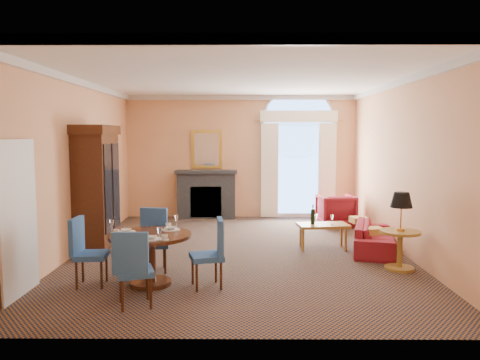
{
  "coord_description": "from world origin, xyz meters",
  "views": [
    {
      "loc": [
        0.07,
        -8.56,
        2.18
      ],
      "look_at": [
        0.0,
        0.5,
        1.3
      ],
      "focal_mm": 35.0,
      "sensor_mm": 36.0,
      "label": 1
    }
  ],
  "objects_px": {
    "coffee_table": "(322,226)",
    "armchair": "(336,210)",
    "dining_table": "(150,247)",
    "sofa": "(375,237)",
    "armoire": "(96,190)",
    "side_table": "(401,222)"
  },
  "relations": [
    {
      "from": "armoire",
      "to": "coffee_table",
      "type": "bearing_deg",
      "value": 1.02
    },
    {
      "from": "armoire",
      "to": "coffee_table",
      "type": "distance_m",
      "value": 4.35
    },
    {
      "from": "dining_table",
      "to": "sofa",
      "type": "distance_m",
      "value": 4.35
    },
    {
      "from": "dining_table",
      "to": "sofa",
      "type": "height_order",
      "value": "dining_table"
    },
    {
      "from": "armchair",
      "to": "dining_table",
      "type": "bearing_deg",
      "value": 45.72
    },
    {
      "from": "dining_table",
      "to": "coffee_table",
      "type": "xyz_separation_m",
      "value": [
        2.86,
        2.19,
        -0.1
      ]
    },
    {
      "from": "dining_table",
      "to": "side_table",
      "type": "bearing_deg",
      "value": 11.73
    },
    {
      "from": "armchair",
      "to": "coffee_table",
      "type": "distance_m",
      "value": 2.35
    },
    {
      "from": "coffee_table",
      "to": "side_table",
      "type": "height_order",
      "value": "side_table"
    },
    {
      "from": "dining_table",
      "to": "coffee_table",
      "type": "relative_size",
      "value": 1.19
    },
    {
      "from": "armoire",
      "to": "coffee_table",
      "type": "xyz_separation_m",
      "value": [
        4.3,
        0.08,
        -0.69
      ]
    },
    {
      "from": "armchair",
      "to": "sofa",
      "type": "bearing_deg",
      "value": 91.04
    },
    {
      "from": "armoire",
      "to": "sofa",
      "type": "relative_size",
      "value": 1.32
    },
    {
      "from": "side_table",
      "to": "armchair",
      "type": "bearing_deg",
      "value": 95.11
    },
    {
      "from": "dining_table",
      "to": "armchair",
      "type": "distance_m",
      "value": 5.69
    },
    {
      "from": "coffee_table",
      "to": "side_table",
      "type": "relative_size",
      "value": 0.81
    },
    {
      "from": "armoire",
      "to": "armchair",
      "type": "height_order",
      "value": "armoire"
    },
    {
      "from": "armchair",
      "to": "coffee_table",
      "type": "relative_size",
      "value": 0.83
    },
    {
      "from": "sofa",
      "to": "armchair",
      "type": "xyz_separation_m",
      "value": [
        -0.27,
        2.4,
        0.12
      ]
    },
    {
      "from": "coffee_table",
      "to": "armchair",
      "type": "bearing_deg",
      "value": 66.01
    },
    {
      "from": "armoire",
      "to": "armchair",
      "type": "distance_m",
      "value": 5.56
    },
    {
      "from": "sofa",
      "to": "side_table",
      "type": "bearing_deg",
      "value": -161.41
    }
  ]
}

